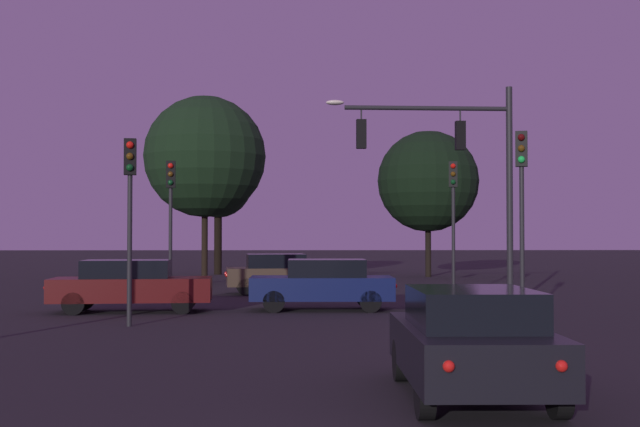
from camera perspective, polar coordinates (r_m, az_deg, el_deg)
ground_plane at (r=31.45m, az=-0.18°, el=-5.62°), size 168.00×168.00×0.00m
traffic_signal_mast_arm at (r=25.43m, az=9.77°, el=3.84°), size 5.84×0.51×6.88m
traffic_light_corner_left at (r=21.07m, az=14.09°, el=1.74°), size 0.36×0.38×4.89m
traffic_light_corner_right at (r=27.26m, az=-10.53°, el=0.76°), size 0.32×0.36×4.72m
traffic_light_median at (r=20.45m, az=-13.31°, el=1.37°), size 0.33×0.37×4.64m
traffic_light_far_side at (r=28.58m, az=9.41°, el=0.79°), size 0.34×0.37×4.83m
car_nearside_lane at (r=11.46m, az=10.64°, el=-8.85°), size 1.88×4.03×1.52m
car_crossing_left at (r=24.17m, az=0.21°, el=-4.98°), size 4.33×1.77×1.52m
car_crossing_right at (r=24.21m, az=-13.26°, el=-4.93°), size 4.77×2.06×1.52m
car_far_lane at (r=30.76m, az=-2.93°, el=-4.23°), size 4.25×2.24×1.52m
tree_behind_sign at (r=43.51m, az=7.65°, el=2.27°), size 5.41×5.41×7.82m
tree_left_far at (r=37.89m, az=-8.14°, el=4.00°), size 5.65×5.65×8.71m
tree_center_horizon at (r=45.94m, az=-7.22°, el=2.04°), size 3.82×3.82×7.04m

